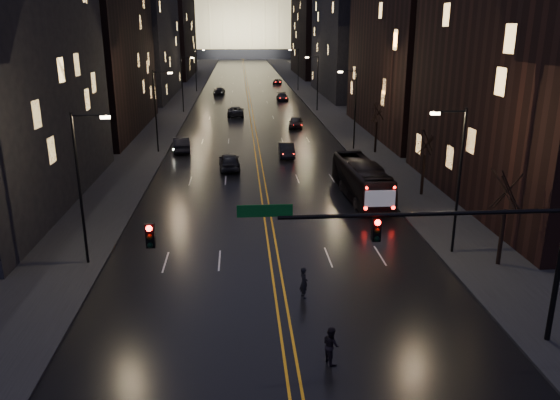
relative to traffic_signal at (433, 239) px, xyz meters
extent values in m
plane|color=black|center=(-5.91, 0.00, -5.10)|extent=(900.00, 900.00, 0.00)
cube|color=black|center=(-5.91, 130.00, -5.09)|extent=(20.00, 320.00, 0.02)
cube|color=black|center=(-19.91, 130.00, -5.02)|extent=(8.00, 320.00, 0.16)
cube|color=black|center=(8.09, 130.00, -5.02)|extent=(8.00, 320.00, 0.16)
cube|color=orange|center=(-5.91, 130.00, -5.08)|extent=(0.62, 320.00, 0.01)
cube|color=black|center=(-26.91, 54.00, 8.90)|extent=(12.00, 30.00, 28.00)
cube|color=black|center=(-26.91, 92.00, 4.90)|extent=(12.00, 34.00, 20.00)
cube|color=black|center=(-26.91, 140.00, 6.90)|extent=(12.00, 40.00, 24.00)
cube|color=black|center=(15.09, 20.00, 6.90)|extent=(12.00, 26.00, 24.00)
cube|color=black|center=(15.09, 92.00, 7.90)|extent=(12.00, 34.00, 26.00)
cube|color=black|center=(15.09, 140.00, 5.90)|extent=(12.00, 40.00, 22.00)
cube|color=black|center=(-5.91, 250.00, -3.10)|extent=(90.00, 50.00, 4.00)
cube|color=#FFE593|center=(-5.91, 250.00, 10.90)|extent=(80.00, 36.00, 24.00)
cylinder|color=black|center=(5.59, 0.00, -1.60)|extent=(0.24, 0.24, 7.00)
cylinder|color=black|center=(-0.41, 0.00, 1.10)|extent=(12.00, 0.18, 0.18)
cube|color=black|center=(-11.41, 0.00, 0.50)|extent=(0.35, 0.30, 1.00)
cube|color=black|center=(-2.41, 0.00, 0.50)|extent=(0.35, 0.30, 1.00)
sphere|color=#FF0705|center=(-11.41, -0.18, 0.85)|extent=(0.24, 0.24, 0.24)
sphere|color=#FF0705|center=(-2.41, -0.18, 0.85)|extent=(0.24, 0.24, 0.24)
cube|color=#053F14|center=(-6.91, 0.00, 1.40)|extent=(2.20, 0.06, 0.50)
cylinder|color=black|center=(5.09, 10.00, -0.60)|extent=(0.16, 0.16, 9.00)
cylinder|color=black|center=(4.19, 10.00, 3.70)|extent=(1.80, 0.10, 0.10)
cube|color=#F8CE94|center=(3.29, 10.00, 3.60)|extent=(0.50, 0.25, 0.15)
cylinder|color=black|center=(-16.91, 10.00, -0.60)|extent=(0.16, 0.16, 9.00)
cylinder|color=black|center=(-16.01, 10.00, 3.70)|extent=(1.80, 0.10, 0.10)
cube|color=#F8CE94|center=(-15.11, 10.00, 3.60)|extent=(0.50, 0.25, 0.15)
cylinder|color=black|center=(5.09, 40.00, -0.60)|extent=(0.16, 0.16, 9.00)
cylinder|color=black|center=(4.19, 40.00, 3.70)|extent=(1.80, 0.10, 0.10)
cube|color=#F8CE94|center=(3.29, 40.00, 3.60)|extent=(0.50, 0.25, 0.15)
cylinder|color=black|center=(-16.91, 40.00, -0.60)|extent=(0.16, 0.16, 9.00)
cylinder|color=black|center=(-16.01, 40.00, 3.70)|extent=(1.80, 0.10, 0.10)
cube|color=#F8CE94|center=(-15.11, 40.00, 3.60)|extent=(0.50, 0.25, 0.15)
cylinder|color=black|center=(5.09, 70.00, -0.60)|extent=(0.16, 0.16, 9.00)
cylinder|color=black|center=(4.19, 70.00, 3.70)|extent=(1.80, 0.10, 0.10)
cube|color=#F8CE94|center=(3.29, 70.00, 3.60)|extent=(0.50, 0.25, 0.15)
cylinder|color=black|center=(-16.91, 70.00, -0.60)|extent=(0.16, 0.16, 9.00)
cylinder|color=black|center=(-16.01, 70.00, 3.70)|extent=(1.80, 0.10, 0.10)
cube|color=#F8CE94|center=(-15.11, 70.00, 3.60)|extent=(0.50, 0.25, 0.15)
cylinder|color=black|center=(5.09, 100.00, -0.60)|extent=(0.16, 0.16, 9.00)
cylinder|color=black|center=(4.19, 100.00, 3.70)|extent=(1.80, 0.10, 0.10)
cube|color=#F8CE94|center=(3.29, 100.00, 3.60)|extent=(0.50, 0.25, 0.15)
cylinder|color=black|center=(-16.91, 100.00, -0.60)|extent=(0.16, 0.16, 9.00)
cylinder|color=black|center=(-16.01, 100.00, 3.70)|extent=(1.80, 0.10, 0.10)
cube|color=#F8CE94|center=(-15.11, 100.00, 3.60)|extent=(0.50, 0.25, 0.15)
cylinder|color=black|center=(7.09, 8.00, -3.35)|extent=(0.24, 0.24, 3.50)
cylinder|color=black|center=(7.09, 22.00, -3.35)|extent=(0.24, 0.24, 3.50)
cylinder|color=black|center=(7.09, 38.00, -3.35)|extent=(0.24, 0.24, 3.50)
imported|color=black|center=(1.99, 21.91, -3.59)|extent=(3.02, 10.97, 3.03)
imported|color=black|center=(-8.90, 32.13, -4.28)|extent=(2.25, 4.96, 1.65)
imported|color=black|center=(-14.41, 40.60, -4.27)|extent=(2.37, 5.22, 1.66)
imported|color=black|center=(-8.41, 65.81, -4.35)|extent=(2.52, 5.45, 1.51)
imported|color=black|center=(-11.90, 95.09, -4.35)|extent=(2.49, 5.31, 1.50)
imported|color=black|center=(-2.83, 37.06, -4.36)|extent=(1.65, 4.55, 1.49)
imported|color=black|center=(-0.04, 54.52, -4.30)|extent=(2.49, 4.93, 1.61)
imported|color=black|center=(0.37, 83.60, -4.38)|extent=(2.03, 4.98, 1.44)
imported|color=black|center=(1.59, 115.18, -4.49)|extent=(2.58, 4.66, 1.24)
imported|color=black|center=(-4.71, 5.00, -4.26)|extent=(0.57, 0.71, 1.69)
imported|color=black|center=(-4.24, -0.77, -4.29)|extent=(0.69, 0.90, 1.63)
camera|label=1|loc=(-7.81, -20.25, 8.28)|focal=35.00mm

